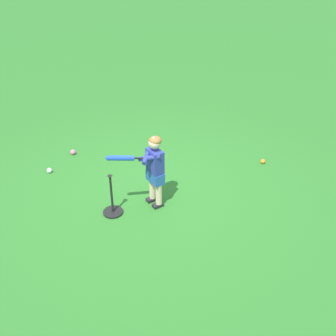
{
  "coord_description": "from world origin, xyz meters",
  "views": [
    {
      "loc": [
        3.2,
        -4.0,
        3.58
      ],
      "look_at": [
        0.23,
        0.07,
        0.45
      ],
      "focal_mm": 44.01,
      "sensor_mm": 36.0,
      "label": 1
    }
  ],
  "objects_px": {
    "batting_tee": "(113,207)",
    "play_ball_behind_batter": "(263,161)",
    "play_ball_near_batter": "(73,152)",
    "play_ball_far_left": "(49,170)",
    "child_batter": "(153,165)"
  },
  "relations": [
    {
      "from": "batting_tee",
      "to": "play_ball_behind_batter",
      "type": "bearing_deg",
      "value": 65.76
    },
    {
      "from": "play_ball_behind_batter",
      "to": "batting_tee",
      "type": "distance_m",
      "value": 2.71
    },
    {
      "from": "play_ball_near_batter",
      "to": "play_ball_far_left",
      "type": "bearing_deg",
      "value": -77.93
    },
    {
      "from": "play_ball_far_left",
      "to": "play_ball_behind_batter",
      "type": "relative_size",
      "value": 1.08
    },
    {
      "from": "play_ball_far_left",
      "to": "play_ball_near_batter",
      "type": "height_order",
      "value": "play_ball_near_batter"
    },
    {
      "from": "play_ball_far_left",
      "to": "play_ball_behind_batter",
      "type": "distance_m",
      "value": 3.52
    },
    {
      "from": "play_ball_far_left",
      "to": "play_ball_near_batter",
      "type": "distance_m",
      "value": 0.65
    },
    {
      "from": "child_batter",
      "to": "play_ball_far_left",
      "type": "distance_m",
      "value": 2.0
    },
    {
      "from": "play_ball_far_left",
      "to": "batting_tee",
      "type": "bearing_deg",
      "value": -6.26
    },
    {
      "from": "child_batter",
      "to": "play_ball_behind_batter",
      "type": "relative_size",
      "value": 13.64
    },
    {
      "from": "play_ball_near_batter",
      "to": "child_batter",
      "type": "bearing_deg",
      "value": -8.44
    },
    {
      "from": "child_batter",
      "to": "play_ball_far_left",
      "type": "relative_size",
      "value": 12.65
    },
    {
      "from": "child_batter",
      "to": "batting_tee",
      "type": "bearing_deg",
      "value": -123.0
    },
    {
      "from": "child_batter",
      "to": "play_ball_near_batter",
      "type": "distance_m",
      "value": 2.12
    },
    {
      "from": "play_ball_far_left",
      "to": "play_ball_near_batter",
      "type": "xyz_separation_m",
      "value": [
        -0.14,
        0.63,
        0.0
      ]
    }
  ]
}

